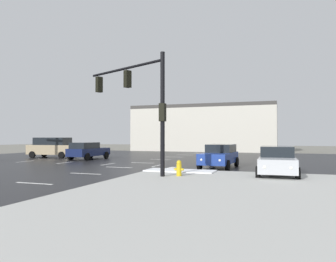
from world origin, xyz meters
TOP-DOWN VIEW (x-y plane):
  - ground_plane at (0.00, 0.00)m, footprint 120.00×120.00m
  - road_asphalt at (0.00, 0.00)m, footprint 44.00×44.00m
  - snow_strip_curbside at (5.00, -4.00)m, footprint 4.00×1.60m
  - lane_markings at (1.20, -1.38)m, footprint 36.15×36.15m
  - traffic_signal_mast at (3.33, -5.91)m, footprint 5.75×2.70m
  - fire_hydrant at (5.61, -6.17)m, footprint 0.48×0.26m
  - strip_building_background at (-0.36, 25.74)m, footprint 20.93×8.00m
  - sedan_navy at (-6.54, 4.08)m, footprint 2.18×4.60m
  - suv_tan at (-11.39, 5.06)m, footprint 4.98×2.57m
  - sedan_blue at (6.56, 0.04)m, footprint 2.21×4.61m
  - sedan_silver at (10.28, -3.63)m, footprint 2.07×4.56m

SIDE VIEW (x-z plane):
  - ground_plane at x=0.00m, z-range 0.00..0.00m
  - road_asphalt at x=0.00m, z-range 0.00..0.02m
  - lane_markings at x=1.20m, z-range 0.02..0.03m
  - snow_strip_curbside at x=5.00m, z-range 0.14..0.20m
  - fire_hydrant at x=5.61m, z-range 0.14..0.93m
  - sedan_navy at x=-6.54m, z-range 0.06..1.64m
  - sedan_blue at x=6.56m, z-range 0.06..1.64m
  - sedan_silver at x=10.28m, z-range 0.06..1.64m
  - suv_tan at x=-11.39m, z-range 0.08..2.11m
  - strip_building_background at x=-0.36m, z-range 0.00..6.81m
  - traffic_signal_mast at x=3.33m, z-range 1.21..7.46m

